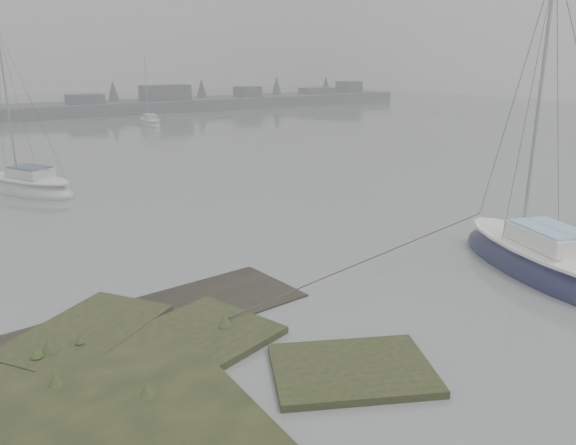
{
  "coord_description": "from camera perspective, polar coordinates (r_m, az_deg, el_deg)",
  "views": [
    {
      "loc": [
        -6.68,
        -8.95,
        6.75
      ],
      "look_at": [
        2.42,
        5.07,
        1.8
      ],
      "focal_mm": 35.0,
      "sensor_mm": 36.0,
      "label": 1
    }
  ],
  "objects": [
    {
      "name": "sailboat_main",
      "position": [
        20.08,
        24.16,
        -3.69
      ],
      "size": [
        4.47,
        7.68,
        10.3
      ],
      "rotation": [
        0.0,
        0.0,
        -0.3
      ],
      "color": "#0D1035",
      "rests_on": "ground"
    },
    {
      "name": "sailboat_white",
      "position": [
        31.94,
        -24.81,
        3.26
      ],
      "size": [
        4.77,
        6.52,
        8.87
      ],
      "rotation": [
        0.0,
        0.0,
        0.49
      ],
      "color": "silver",
      "rests_on": "ground"
    },
    {
      "name": "sailboat_far_b",
      "position": [
        59.92,
        -13.82,
        9.78
      ],
      "size": [
        2.27,
        5.35,
        7.34
      ],
      "rotation": [
        0.0,
        0.0,
        -0.11
      ],
      "color": "silver",
      "rests_on": "ground"
    },
    {
      "name": "ground",
      "position": [
        40.09,
        -23.0,
        5.49
      ],
      "size": [
        160.0,
        160.0,
        0.0
      ],
      "primitive_type": "plane",
      "color": "slate",
      "rests_on": "ground"
    },
    {
      "name": "far_shoreline",
      "position": [
        78.6,
        -7.8,
        12.04
      ],
      "size": [
        60.0,
        8.0,
        4.15
      ],
      "color": "#4C4F51",
      "rests_on": "ground"
    }
  ]
}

